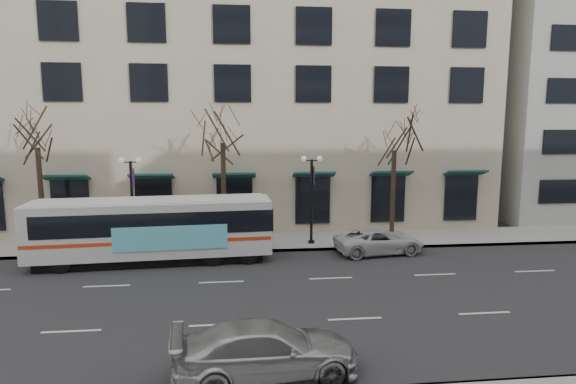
{
  "coord_description": "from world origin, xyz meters",
  "views": [
    {
      "loc": [
        0.79,
        -18.68,
        7.22
      ],
      "look_at": [
        3.06,
        2.67,
        4.0
      ],
      "focal_mm": 30.0,
      "sensor_mm": 36.0,
      "label": 1
    }
  ],
  "objects": [
    {
      "name": "ground",
      "position": [
        0.0,
        0.0,
        0.0
      ],
      "size": [
        160.0,
        160.0,
        0.0
      ],
      "primitive_type": "plane",
      "color": "black",
      "rests_on": "ground"
    },
    {
      "name": "sidewalk_far",
      "position": [
        5.0,
        9.0,
        0.07
      ],
      "size": [
        80.0,
        4.0,
        0.15
      ],
      "primitive_type": "cube",
      "color": "gray",
      "rests_on": "ground"
    },
    {
      "name": "building_hotel",
      "position": [
        -2.0,
        21.0,
        12.0
      ],
      "size": [
        40.0,
        20.0,
        24.0
      ],
      "primitive_type": "cube",
      "color": "tan",
      "rests_on": "ground"
    },
    {
      "name": "tree_far_left",
      "position": [
        -10.0,
        8.8,
        6.7
      ],
      "size": [
        3.6,
        3.6,
        8.34
      ],
      "color": "black",
      "rests_on": "ground"
    },
    {
      "name": "tree_far_mid",
      "position": [
        0.0,
        8.8,
        6.91
      ],
      "size": [
        3.6,
        3.6,
        8.55
      ],
      "color": "black",
      "rests_on": "ground"
    },
    {
      "name": "tree_far_right",
      "position": [
        10.0,
        8.8,
        6.42
      ],
      "size": [
        3.6,
        3.6,
        8.06
      ],
      "color": "black",
      "rests_on": "ground"
    },
    {
      "name": "lamp_post_left",
      "position": [
        -4.99,
        8.2,
        2.94
      ],
      "size": [
        1.22,
        0.45,
        5.21
      ],
      "color": "black",
      "rests_on": "ground"
    },
    {
      "name": "lamp_post_right",
      "position": [
        5.01,
        8.2,
        2.94
      ],
      "size": [
        1.22,
        0.45,
        5.21
      ],
      "color": "black",
      "rests_on": "ground"
    },
    {
      "name": "city_bus",
      "position": [
        -3.47,
        5.8,
        1.78
      ],
      "size": [
        12.16,
        3.35,
        3.26
      ],
      "rotation": [
        0.0,
        0.0,
        0.06
      ],
      "color": "silver",
      "rests_on": "ground"
    },
    {
      "name": "silver_car",
      "position": [
        1.53,
        -5.88,
        0.77
      ],
      "size": [
        5.47,
        2.63,
        1.54
      ],
      "primitive_type": "imported",
      "rotation": [
        0.0,
        0.0,
        1.66
      ],
      "color": "#A6A9AE",
      "rests_on": "ground"
    },
    {
      "name": "white_pickup",
      "position": [
        8.43,
        6.2,
        0.68
      ],
      "size": [
        5.11,
        2.84,
        1.35
      ],
      "primitive_type": "imported",
      "rotation": [
        0.0,
        0.0,
        1.7
      ],
      "color": "#BABABA",
      "rests_on": "ground"
    }
  ]
}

